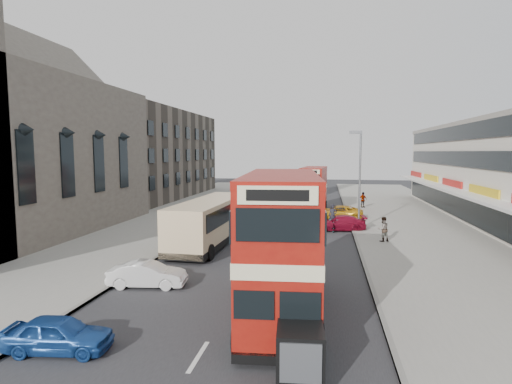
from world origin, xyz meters
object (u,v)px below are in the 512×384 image
Objects in this scene: bus_second at (314,189)px; car_left_near at (58,334)px; pedestrian_near at (383,229)px; cyclist at (333,222)px; car_right_b at (338,212)px; bus_main at (281,244)px; coach at (211,220)px; pedestrian_far at (363,200)px; car_right_a at (339,223)px; car_left_front at (147,274)px; street_lamp at (359,172)px.

car_left_near is (-7.17, -32.81, -1.85)m from bus_second.
cyclist is (-3.42, 3.94, -0.30)m from pedestrian_near.
pedestrian_near reaches higher than car_right_b.
bus_main reaches higher than car_left_near.
bus_second reaches higher than coach.
cyclist reaches higher than pedestrian_near.
cyclist is (2.28, 17.72, -2.12)m from bus_main.
car_right_b is at bearing -101.62° from bus_main.
coach reaches higher than car_right_b.
coach is 6.33× the size of pedestrian_far.
bus_main is at bearing -59.54° from coach.
bus_main reaches higher than coach.
car_right_a is at bearing 106.89° from bus_second.
pedestrian_near is at bearing -117.17° from bus_main.
pedestrian_near is (12.37, 11.48, 0.43)m from car_left_front.
street_lamp reaches higher than pedestrian_far.
car_left_near is at bearing 26.71° from bus_main.
bus_second reaches higher than car_left_front.
street_lamp reaches higher than car_right_a.
street_lamp is 18.90m from bus_main.
pedestrian_far is at bearing 61.11° from coach.
pedestrian_near is at bearing -41.55° from car_left_near.
bus_second is 15.87m from pedestrian_near.
car_left_front is (-10.98, -16.00, -4.18)m from street_lamp.
bus_second reaches higher than car_left_near.
bus_main is 2.30× the size of car_right_a.
car_left_front is 18.34m from car_right_a.
bus_second is 18.37m from coach.
car_left_front is (0.09, 6.43, 0.02)m from car_left_near.
bus_main is 4.51× the size of cyclist.
bus_main is 28.68m from bus_second.
coach is 3.00× the size of car_left_front.
bus_main is 32.15m from pedestrian_far.
car_right_b is (2.47, -4.95, -1.78)m from bus_second.
pedestrian_near is 17.78m from pedestrian_far.
bus_main is 8.24m from car_left_near.
bus_second is 11.25m from cyclist.
coach is at bearing -10.14° from car_left_front.
bus_main is 5.70× the size of pedestrian_far.
car_right_a is (9.01, 6.45, -1.08)m from coach.
bus_second is 33.63m from car_left_near.
bus_second is 1.98× the size of car_right_a.
coach reaches higher than pedestrian_near.
car_right_a is at bearing -38.38° from car_left_front.
street_lamp is 4.67× the size of pedestrian_far.
street_lamp is at bearing -32.99° from car_left_near.
cyclist reaches higher than car_left_front.
car_right_b is (2.88, 23.73, -2.20)m from bus_main.
car_right_b is at bearing 120.77° from bus_second.
bus_second is 27.37m from car_left_front.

